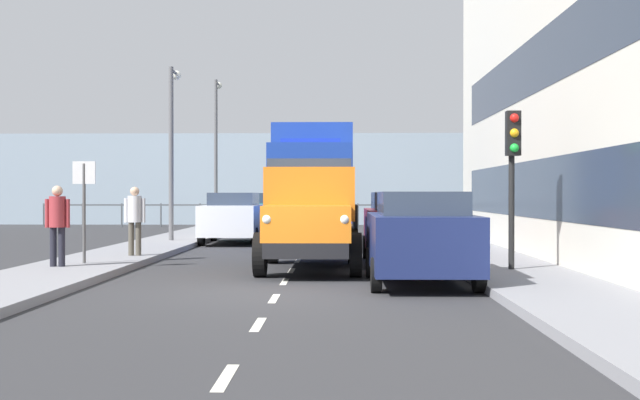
{
  "coord_description": "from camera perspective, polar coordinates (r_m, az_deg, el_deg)",
  "views": [
    {
      "loc": [
        -1.03,
        13.85,
        1.68
      ],
      "look_at": [
        -0.52,
        -8.29,
        1.51
      ],
      "focal_mm": 45.46,
      "sensor_mm": 36.0,
      "label": 1
    }
  ],
  "objects": [
    {
      "name": "ground_plane",
      "position": [
        22.26,
        -1.34,
        -3.9
      ],
      "size": [
        80.0,
        80.0,
        0.0
      ],
      "primitive_type": "plane",
      "color": "#2D2D30"
    },
    {
      "name": "sidewalk_left",
      "position": [
        22.52,
        10.51,
        -3.66
      ],
      "size": [
        2.26,
        38.54,
        0.15
      ],
      "primitive_type": "cube",
      "color": "gray",
      "rests_on": "ground_plane"
    },
    {
      "name": "sidewalk_right",
      "position": [
        22.94,
        -12.98,
        -3.59
      ],
      "size": [
        2.26,
        38.54,
        0.15
      ],
      "primitive_type": "cube",
      "color": "gray",
      "rests_on": "ground_plane"
    },
    {
      "name": "road_centreline_markings",
      "position": [
        21.63,
        -1.42,
        -4.01
      ],
      "size": [
        0.12,
        34.39,
        0.01
      ],
      "color": "silver",
      "rests_on": "ground_plane"
    },
    {
      "name": "sea_horizon",
      "position": [
        44.46,
        -0.01,
        1.49
      ],
      "size": [
        80.0,
        0.8,
        5.0
      ],
      "primitive_type": "cube",
      "color": "#8C9EAD",
      "rests_on": "ground_plane"
    },
    {
      "name": "seawall_railing",
      "position": [
        40.86,
        -0.12,
        -0.64
      ],
      "size": [
        28.08,
        0.08,
        1.2
      ],
      "color": "#4C5156",
      "rests_on": "ground_plane"
    },
    {
      "name": "truck_vintage_orange",
      "position": [
        17.64,
        -0.7,
        -1.2
      ],
      "size": [
        2.17,
        5.64,
        2.43
      ],
      "color": "black",
      "rests_on": "ground_plane"
    },
    {
      "name": "lorry_cargo_blue",
      "position": [
        26.51,
        -0.45,
        1.28
      ],
      "size": [
        2.58,
        8.2,
        3.87
      ],
      "color": "#193899",
      "rests_on": "ground_plane"
    },
    {
      "name": "car_navy_kerbside_near",
      "position": [
        15.07,
        7.08,
        -2.56
      ],
      "size": [
        1.92,
        3.97,
        1.72
      ],
      "color": "navy",
      "rests_on": "ground_plane"
    },
    {
      "name": "car_maroon_kerbside_1",
      "position": [
        19.87,
        5.69,
        -1.84
      ],
      "size": [
        1.76,
        3.98,
        1.72
      ],
      "color": "maroon",
      "rests_on": "ground_plane"
    },
    {
      "name": "car_white_oppositeside_0",
      "position": [
        27.64,
        -6.11,
        -1.2
      ],
      "size": [
        1.91,
        4.29,
        1.72
      ],
      "color": "white",
      "rests_on": "ground_plane"
    },
    {
      "name": "car_teal_oppositeside_1",
      "position": [
        34.37,
        -4.65,
        -0.88
      ],
      "size": [
        1.95,
        4.37,
        1.72
      ],
      "color": "#1E6670",
      "rests_on": "ground_plane"
    },
    {
      "name": "pedestrian_in_dark_coat",
      "position": [
        17.92,
        -18.0,
        -1.27
      ],
      "size": [
        0.53,
        0.34,
        1.7
      ],
      "color": "black",
      "rests_on": "sidewalk_right"
    },
    {
      "name": "pedestrian_couple_b",
      "position": [
        20.58,
        -12.91,
        -1.04
      ],
      "size": [
        0.53,
        0.34,
        1.71
      ],
      "color": "#4C473D",
      "rests_on": "sidewalk_right"
    },
    {
      "name": "traffic_light_near",
      "position": [
        16.81,
        13.41,
        3.12
      ],
      "size": [
        0.28,
        0.41,
        3.2
      ],
      "color": "black",
      "rests_on": "sidewalk_left"
    },
    {
      "name": "lamp_post_promenade",
      "position": [
        27.41,
        -10.37,
        4.48
      ],
      "size": [
        0.32,
        1.14,
        5.74
      ],
      "color": "#59595B",
      "rests_on": "sidewalk_right"
    },
    {
      "name": "lamp_post_far",
      "position": [
        37.96,
        -7.31,
        4.21
      ],
      "size": [
        0.32,
        1.14,
        6.82
      ],
      "color": "#59595B",
      "rests_on": "sidewalk_right"
    },
    {
      "name": "street_sign",
      "position": [
        18.58,
        -16.28,
        0.42
      ],
      "size": [
        0.5,
        0.07,
        2.25
      ],
      "color": "#4C4C4C",
      "rests_on": "sidewalk_right"
    }
  ]
}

